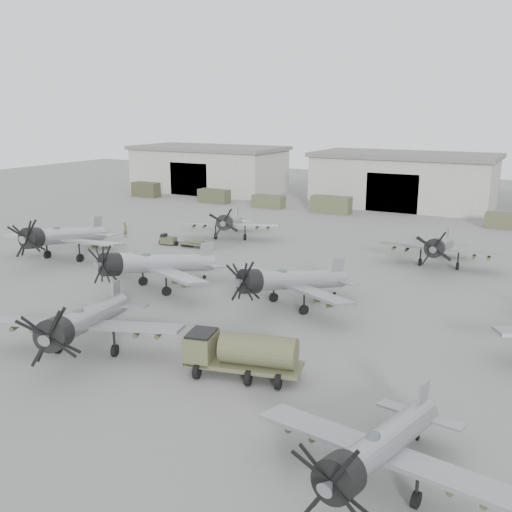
% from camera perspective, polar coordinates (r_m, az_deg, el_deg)
% --- Properties ---
extents(ground, '(220.00, 220.00, 0.00)m').
position_cam_1_polar(ground, '(42.24, -7.14, -7.15)').
color(ground, slate).
rests_on(ground, ground).
extents(hangar_left, '(29.00, 14.80, 8.70)m').
position_cam_1_polar(hangar_left, '(112.47, -4.76, 8.71)').
color(hangar_left, '#ADADA2').
rests_on(hangar_left, ground).
extents(hangar_center, '(29.00, 14.80, 8.70)m').
position_cam_1_polar(hangar_center, '(97.21, 14.55, 7.41)').
color(hangar_center, '#ADADA2').
rests_on(hangar_center, ground).
extents(support_truck_0, '(5.15, 2.20, 2.63)m').
position_cam_1_polar(support_truck_0, '(106.73, -10.96, 6.54)').
color(support_truck_0, '#383925').
rests_on(support_truck_0, ground).
extents(support_truck_1, '(5.47, 2.20, 2.30)m').
position_cam_1_polar(support_truck_1, '(98.15, -4.21, 6.00)').
color(support_truck_1, '#3B4029').
rests_on(support_truck_1, ground).
extents(support_truck_2, '(5.22, 2.20, 2.01)m').
position_cam_1_polar(support_truck_2, '(93.03, 1.25, 5.47)').
color(support_truck_2, '#444A30').
rests_on(support_truck_2, ground).
extents(support_truck_3, '(6.15, 2.20, 2.62)m').
position_cam_1_polar(support_truck_3, '(88.64, 7.52, 5.11)').
color(support_truck_3, '#464B31').
rests_on(support_truck_3, ground).
extents(support_truck_5, '(5.14, 2.20, 2.04)m').
position_cam_1_polar(support_truck_5, '(83.31, 23.68, 3.22)').
color(support_truck_5, '#45482F').
rests_on(support_truck_5, ground).
extents(aircraft_near_1, '(12.67, 11.44, 5.12)m').
position_cam_1_polar(aircraft_near_1, '(38.29, -16.89, -6.27)').
color(aircraft_near_1, gray).
rests_on(aircraft_near_1, ground).
extents(aircraft_near_2, '(11.31, 10.18, 4.49)m').
position_cam_1_polar(aircraft_near_2, '(25.03, 12.08, -18.31)').
color(aircraft_near_2, gray).
rests_on(aircraft_near_2, ground).
extents(aircraft_mid_0, '(14.10, 12.69, 5.60)m').
position_cam_1_polar(aircraft_mid_0, '(63.14, -18.94, 1.83)').
color(aircraft_mid_0, '#999DA2').
rests_on(aircraft_mid_0, ground).
extents(aircraft_mid_1, '(13.01, 11.75, 5.26)m').
position_cam_1_polar(aircraft_mid_1, '(50.47, -10.36, -0.82)').
color(aircraft_mid_1, '#9C9EA4').
rests_on(aircraft_mid_1, ground).
extents(aircraft_mid_2, '(12.19, 11.06, 5.00)m').
position_cam_1_polar(aircraft_mid_2, '(45.34, 3.15, -2.50)').
color(aircraft_mid_2, gray).
rests_on(aircraft_mid_2, ground).
extents(aircraft_far_0, '(11.97, 10.81, 4.84)m').
position_cam_1_polar(aircraft_far_0, '(69.55, -2.62, 3.42)').
color(aircraft_far_0, gray).
rests_on(aircraft_far_0, ground).
extents(aircraft_far_1, '(12.09, 10.88, 4.84)m').
position_cam_1_polar(aircraft_far_1, '(59.80, 17.90, 0.91)').
color(aircraft_far_1, gray).
rests_on(aircraft_far_1, ground).
extents(fuel_tanker, '(7.25, 4.25, 2.67)m').
position_cam_1_polar(fuel_tanker, '(34.30, -1.40, -9.52)').
color(fuel_tanker, '#4A4B31').
rests_on(fuel_tanker, ground).
extents(tug_trailer, '(6.65, 2.01, 1.32)m').
position_cam_1_polar(tug_trailer, '(67.23, -7.70, 1.43)').
color(tug_trailer, '#3B412A').
rests_on(tug_trailer, ground).
extents(ground_crew, '(0.65, 0.80, 1.90)m').
position_cam_1_polar(ground_crew, '(72.97, -12.93, 2.58)').
color(ground_crew, '#4A4A30').
rests_on(ground_crew, ground).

